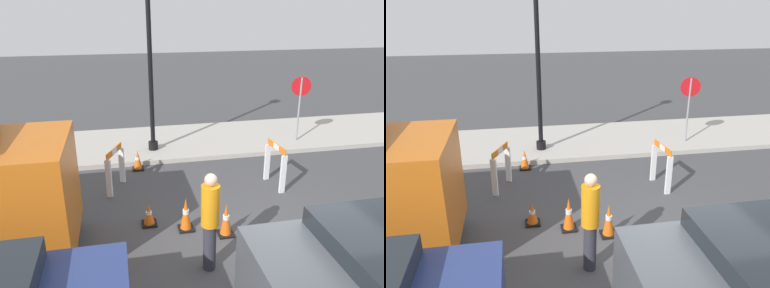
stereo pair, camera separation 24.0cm
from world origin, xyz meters
The scene contains 11 objects.
ground_plane centered at (0.00, 0.00, 0.00)m, with size 60.00×60.00×0.00m, color #424244.
sidewalk_slab centered at (0.00, 6.05, 0.07)m, with size 18.00×3.10×0.13m.
streetlamp_post centered at (-1.86, 5.37, 3.71)m, with size 0.44×0.44×5.60m.
stop_sign centered at (2.71, 5.25, 1.51)m, with size 0.59×0.17×2.05m.
barricade_0 centered at (0.84, 2.63, 0.59)m, with size 0.22×0.84×1.11m.
barricade_1 centered at (-2.98, 3.23, 0.58)m, with size 0.46×0.83×1.07m.
traffic_cone_0 centered at (-2.39, 4.28, 0.27)m, with size 0.30×0.30×0.55m.
traffic_cone_1 centered at (-0.93, 0.83, 0.33)m, with size 0.30×0.30×0.69m.
traffic_cone_2 centered at (-1.65, 1.17, 0.34)m, with size 0.30×0.30×0.70m.
traffic_cone_3 centered at (-2.36, 1.49, 0.22)m, with size 0.30×0.30×0.46m.
person_worker centered at (-1.48, -0.05, 0.97)m, with size 0.34×0.34×1.77m.
Camera 1 is at (-2.82, -5.14, 4.23)m, focal length 35.00 mm.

